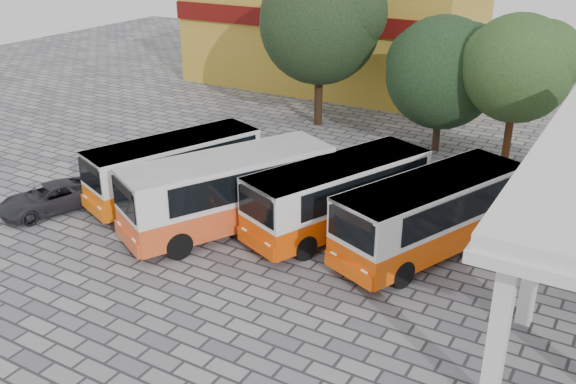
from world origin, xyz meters
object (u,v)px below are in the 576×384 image
Objects in this scene: bus_far_left at (175,165)px; parked_car at (50,198)px; bus_centre_left at (229,188)px; bus_centre_right at (339,192)px; bus_far_right at (431,211)px.

parked_car is (-3.81, -3.64, -0.99)m from bus_far_left.
parked_car is (-7.53, -2.46, -1.16)m from bus_centre_left.
parked_car is at bearing -134.63° from bus_centre_left.
bus_far_left is at bearing -170.35° from bus_centre_left.
bus_centre_right is 12.20m from parked_car.
bus_far_right reaches higher than bus_centre_right.
bus_far_left is at bearing -151.23° from bus_centre_right.
parked_car is at bearing -136.07° from bus_centre_right.
bus_far_left is 3.90m from bus_centre_left.
bus_centre_right reaches higher than parked_car.
bus_centre_right reaches higher than bus_far_left.
bus_centre_left is 4.28m from bus_centre_right.
bus_centre_left reaches higher than bus_far_left.
bus_centre_right is 0.98× the size of bus_far_right.
bus_far_right is at bearing 23.20° from bus_centre_right.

